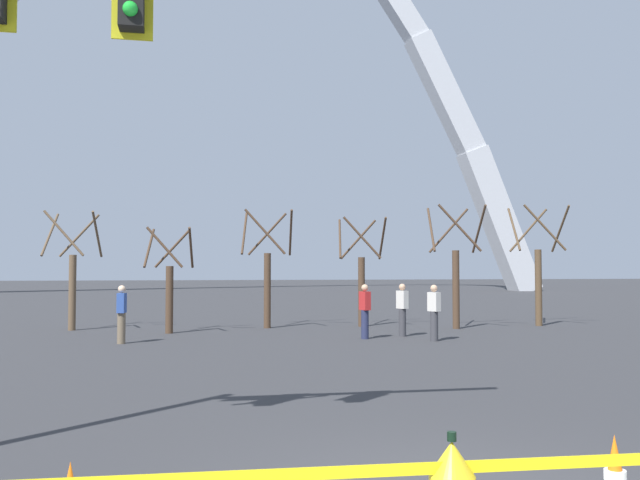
% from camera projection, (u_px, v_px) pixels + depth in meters
% --- Properties ---
extents(monument_arch, '(59.95, 2.36, 40.11)m').
position_uv_depth(monument_arch, '(216.00, 85.00, 58.66)').
color(monument_arch, silver).
rests_on(monument_arch, ground).
extents(tree_far_left, '(1.82, 1.84, 3.95)m').
position_uv_depth(tree_far_left, '(72.00, 278.00, 22.52)').
color(tree_far_left, brown).
rests_on(tree_far_left, ground).
extents(tree_left_mid, '(1.56, 1.57, 3.35)m').
position_uv_depth(tree_left_mid, '(169.00, 286.00, 21.46)').
color(tree_left_mid, '#473323').
rests_on(tree_left_mid, ground).
extents(tree_center_left, '(1.88, 1.89, 4.07)m').
position_uv_depth(tree_center_left, '(267.00, 276.00, 23.38)').
color(tree_center_left, '#473323').
rests_on(tree_center_left, ground).
extents(tree_center_right, '(1.79, 1.80, 3.86)m').
position_uv_depth(tree_center_right, '(361.00, 278.00, 24.03)').
color(tree_center_right, '#473323').
rests_on(tree_center_right, ground).
extents(tree_right_mid, '(1.94, 1.95, 4.20)m').
position_uv_depth(tree_right_mid, '(456.00, 274.00, 23.12)').
color(tree_right_mid, '#473323').
rests_on(tree_right_mid, ground).
extents(tree_far_right, '(1.98, 1.99, 4.30)m').
position_uv_depth(tree_far_right, '(538.00, 272.00, 24.32)').
color(tree_far_right, brown).
rests_on(tree_far_right, ground).
extents(pedestrian_walking_left, '(0.25, 0.37, 1.59)m').
position_uv_depth(pedestrian_walking_left, '(122.00, 314.00, 18.46)').
color(pedestrian_walking_left, brown).
rests_on(pedestrian_walking_left, ground).
extents(pedestrian_standing_center, '(0.32, 0.39, 1.59)m').
position_uv_depth(pedestrian_standing_center, '(402.00, 309.00, 20.44)').
color(pedestrian_standing_center, '#38383D').
rests_on(pedestrian_standing_center, ground).
extents(pedestrian_walking_right, '(0.33, 0.39, 1.59)m').
position_uv_depth(pedestrian_walking_right, '(434.00, 312.00, 19.13)').
color(pedestrian_walking_right, '#38383D').
rests_on(pedestrian_walking_right, ground).
extents(pedestrian_near_trees, '(0.30, 0.39, 1.59)m').
position_uv_depth(pedestrian_near_trees, '(365.00, 311.00, 19.71)').
color(pedestrian_near_trees, '#232847').
rests_on(pedestrian_near_trees, ground).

